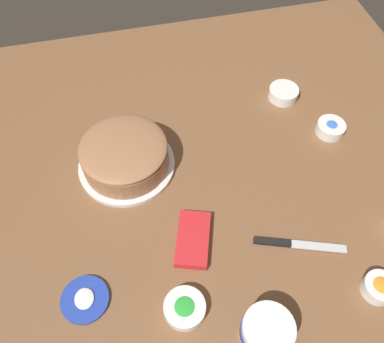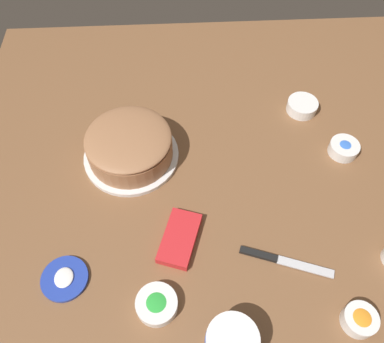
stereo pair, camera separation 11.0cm
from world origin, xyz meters
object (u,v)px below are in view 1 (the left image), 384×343
Objects in this scene: sprinkle_bowl_green at (185,308)px; sprinkle_bowl_orange at (379,287)px; sprinkle_bowl_rainbow at (283,93)px; spreading_knife at (291,244)px; candy_box_lower at (193,239)px; frosted_cake at (125,156)px; frosting_tub_lid at (85,299)px; sprinkle_bowl_blue at (331,128)px; frosting_tub at (267,332)px.

sprinkle_bowl_orange is at bearing 82.60° from sprinkle_bowl_green.
sprinkle_bowl_green is at bearing -37.87° from sprinkle_bowl_rainbow.
sprinkle_bowl_green reaches higher than spreading_knife.
sprinkle_bowl_green is at bearing -1.17° from candy_box_lower.
frosted_cake is 2.43× the size of frosting_tub_lid.
frosting_tub_lid is (0.36, -0.15, -0.04)m from frosted_cake.
frosted_cake is 3.23× the size of sprinkle_bowl_blue.
frosted_cake is 2.90× the size of sprinkle_bowl_rainbow.
frosted_cake is 2.40× the size of frosting_tub.
frosting_tub is at bearing -36.96° from sprinkle_bowl_blue.
frosting_tub is 1.01× the size of frosting_tub_lid.
sprinkle_bowl_rainbow is 0.64× the size of candy_box_lower.
frosting_tub_lid is 0.70m from sprinkle_bowl_orange.
sprinkle_bowl_orange is at bearing -0.74° from sprinkle_bowl_rainbow.
frosting_tub_lid is (-0.17, -0.39, -0.03)m from frosting_tub.
frosted_cake is at bearing -135.76° from candy_box_lower.
candy_box_lower is at bearing -119.32° from sprinkle_bowl_orange.
sprinkle_bowl_orange is (0.50, 0.53, -0.03)m from frosted_cake.
frosting_tub_lid is at bearing -108.78° from sprinkle_bowl_green.
spreading_knife is 0.32m from sprinkle_bowl_green.
sprinkle_bowl_green is 0.18m from candy_box_lower.
frosting_tub is 0.24m from spreading_knife.
sprinkle_bowl_rainbow reaches higher than frosting_tub_lid.
frosting_tub_lid is 0.86m from sprinkle_bowl_blue.
sprinkle_bowl_rainbow is 0.76m from sprinkle_bowl_green.
frosted_cake reaches higher than sprinkle_bowl_green.
sprinkle_bowl_green is (-0.06, -0.46, -0.00)m from sprinkle_bowl_orange.
spreading_knife is 0.53m from sprinkle_bowl_rainbow.
candy_box_lower is at bearing -158.36° from frosting_tub.
sprinkle_bowl_orange is 0.46m from sprinkle_bowl_green.
sprinkle_bowl_rainbow is at bearing 161.76° from spreading_knife.
spreading_knife is at bearing 92.97° from candy_box_lower.
sprinkle_bowl_blue reaches higher than spreading_knife.
frosting_tub is 1.21× the size of sprinkle_bowl_rainbow.
sprinkle_bowl_rainbow is 0.20m from sprinkle_bowl_blue.
sprinkle_bowl_rainbow is at bearing 179.26° from sprinkle_bowl_orange.
spreading_knife is at bearing -37.70° from sprinkle_bowl_blue.
sprinkle_bowl_orange is at bearing 46.84° from frosted_cake.
spreading_knife is (0.34, 0.38, -0.04)m from frosted_cake.
frosting_tub_lid reaches higher than spreading_knife.
frosting_tub_lid is 0.24m from sprinkle_bowl_green.
candy_box_lower is at bearing -105.49° from spreading_knife.
frosted_cake is 3.56× the size of sprinkle_bowl_orange.
spreading_knife is at bearing 107.97° from sprinkle_bowl_green.
frosting_tub_lid is 1.33× the size of sprinkle_bowl_blue.
candy_box_lower is (-0.26, -0.10, -0.03)m from frosting_tub.
candy_box_lower is (-0.09, 0.28, 0.01)m from frosting_tub_lid.
sprinkle_bowl_green is at bearing -120.59° from frosting_tub.
frosting_tub_lid is at bearing -114.01° from frosting_tub.
frosting_tub_lid is 1.20× the size of sprinkle_bowl_rainbow.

